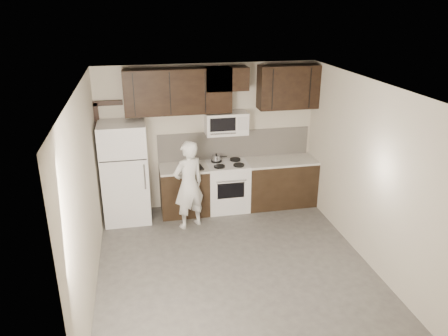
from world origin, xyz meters
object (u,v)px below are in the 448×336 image
object	(u,v)px
refrigerator	(125,173)
person	(189,185)
stove	(227,186)
microwave	(226,123)

from	to	relation	value
refrigerator	person	bearing A→B (deg)	-25.37
stove	microwave	bearing A→B (deg)	90.10
microwave	stove	bearing A→B (deg)	-89.90
stove	person	world-z (taller)	person
refrigerator	person	size ratio (longest dim) A/B	1.14
person	refrigerator	bearing A→B (deg)	-49.52
microwave	person	bearing A→B (deg)	-139.94
microwave	refrigerator	xyz separation A→B (m)	(-1.85, -0.17, -0.75)
stove	microwave	distance (m)	1.20
microwave	refrigerator	bearing A→B (deg)	-174.85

